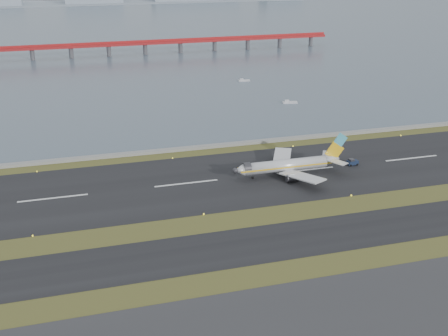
# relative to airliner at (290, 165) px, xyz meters

# --- Properties ---
(ground) EXTENTS (1000.00, 1000.00, 0.00)m
(ground) POSITION_rel_airliner_xyz_m (-33.50, -27.75, -3.46)
(ground) COLOR #344016
(ground) RESTS_ON ground
(taxiway_strip) EXTENTS (1000.00, 18.00, 0.10)m
(taxiway_strip) POSITION_rel_airliner_xyz_m (-33.50, -39.75, -3.41)
(taxiway_strip) COLOR black
(taxiway_strip) RESTS_ON ground
(runway_strip) EXTENTS (1000.00, 45.00, 0.10)m
(runway_strip) POSITION_rel_airliner_xyz_m (-33.50, 2.25, -3.41)
(runway_strip) COLOR black
(runway_strip) RESTS_ON ground
(seawall) EXTENTS (1000.00, 2.50, 1.00)m
(seawall) POSITION_rel_airliner_xyz_m (-33.50, 32.25, -2.96)
(seawall) COLOR gray
(seawall) RESTS_ON ground
(bay_water) EXTENTS (1400.00, 800.00, 1.30)m
(bay_water) POSITION_rel_airliner_xyz_m (-33.50, 432.25, -3.46)
(bay_water) COLOR #4E606F
(bay_water) RESTS_ON ground
(red_pier) EXTENTS (260.00, 5.00, 10.20)m
(red_pier) POSITION_rel_airliner_xyz_m (-13.50, 222.25, 3.82)
(red_pier) COLOR maroon
(red_pier) RESTS_ON ground
(airliner) EXTENTS (38.52, 32.89, 12.80)m
(airliner) POSITION_rel_airliner_xyz_m (0.00, 0.00, 0.00)
(airliner) COLOR silver
(airliner) RESTS_ON ground
(pushback_tug) EXTENTS (3.82, 2.46, 2.34)m
(pushback_tug) POSITION_rel_airliner_xyz_m (23.56, 2.09, -2.32)
(pushback_tug) COLOR #15213C
(pushback_tug) RESTS_ON ground
(workboat_near) EXTENTS (7.10, 3.44, 1.65)m
(workboat_near) POSITION_rel_airliner_xyz_m (32.97, 81.19, -2.93)
(workboat_near) COLOR silver
(workboat_near) RESTS_ON ground
(workboat_far) EXTENTS (6.34, 2.44, 1.51)m
(workboat_far) POSITION_rel_airliner_xyz_m (26.08, 129.86, -2.98)
(workboat_far) COLOR silver
(workboat_far) RESTS_ON ground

